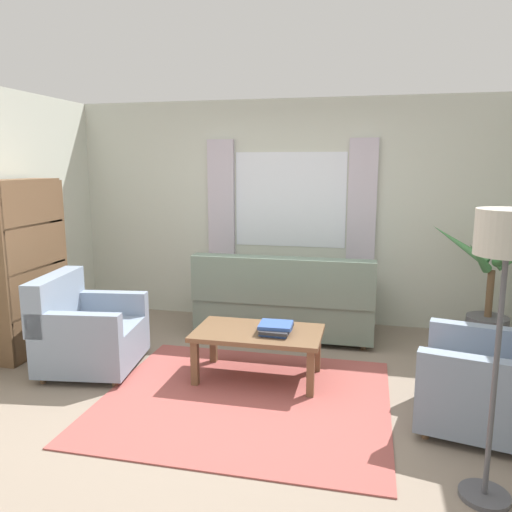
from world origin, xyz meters
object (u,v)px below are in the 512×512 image
at_px(coffee_table, 258,337).
at_px(book_stack_on_table, 276,328).
at_px(couch, 285,303).
at_px(standing_lamp, 506,262).
at_px(armchair_right, 491,381).
at_px(potted_plant, 489,305).
at_px(bookshelf, 32,273).
at_px(armchair_left, 86,332).

distance_m(coffee_table, book_stack_on_table, 0.19).
xyz_separation_m(couch, standing_lamp, (1.55, -2.45, 0.99)).
relative_size(couch, armchair_right, 1.91).
bearing_deg(potted_plant, armchair_right, -101.01).
relative_size(couch, book_stack_on_table, 5.75).
bearing_deg(armchair_right, coffee_table, -91.59).
distance_m(coffee_table, bookshelf, 2.40).
xyz_separation_m(coffee_table, book_stack_on_table, (0.16, -0.01, 0.10)).
xyz_separation_m(potted_plant, bookshelf, (-4.48, -1.05, 0.33)).
bearing_deg(armchair_right, book_stack_on_table, -92.51).
distance_m(armchair_left, coffee_table, 1.59).
relative_size(armchair_right, standing_lamp, 0.61).
bearing_deg(armchair_left, coffee_table, -93.00).
xyz_separation_m(couch, armchair_right, (1.74, -1.61, -0.01)).
xyz_separation_m(armchair_left, bookshelf, (-0.78, 0.34, 0.44)).
distance_m(book_stack_on_table, bookshelf, 2.55).
relative_size(armchair_right, potted_plant, 0.79).
bearing_deg(bookshelf, standing_lamp, 69.30).
relative_size(armchair_left, potted_plant, 0.75).
xyz_separation_m(coffee_table, bookshelf, (-2.36, 0.21, 0.41)).
relative_size(bookshelf, standing_lamp, 1.05).
relative_size(book_stack_on_table, standing_lamp, 0.20).
bearing_deg(armchair_right, standing_lamp, -0.27).
bearing_deg(couch, bookshelf, 21.57).
relative_size(armchair_right, book_stack_on_table, 3.02).
bearing_deg(armchair_right, armchair_left, -82.89).
bearing_deg(armchair_right, potted_plant, -178.57).
bearing_deg(potted_plant, couch, -177.25).
relative_size(couch, bookshelf, 1.10).
bearing_deg(couch, coffee_table, 87.75).
bearing_deg(couch, standing_lamp, 122.41).
height_order(coffee_table, potted_plant, potted_plant).
relative_size(coffee_table, bookshelf, 0.64).
bearing_deg(book_stack_on_table, potted_plant, 33.02).
height_order(armchair_right, book_stack_on_table, armchair_right).
xyz_separation_m(armchair_right, standing_lamp, (-0.19, -0.84, 1.01)).
bearing_deg(bookshelf, coffee_table, 84.92).
distance_m(armchair_right, coffee_table, 1.84).
distance_m(armchair_left, book_stack_on_table, 1.75).
bearing_deg(coffee_table, armchair_left, -175.24).
height_order(book_stack_on_table, standing_lamp, standing_lamp).
height_order(armchair_right, coffee_table, armchair_right).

